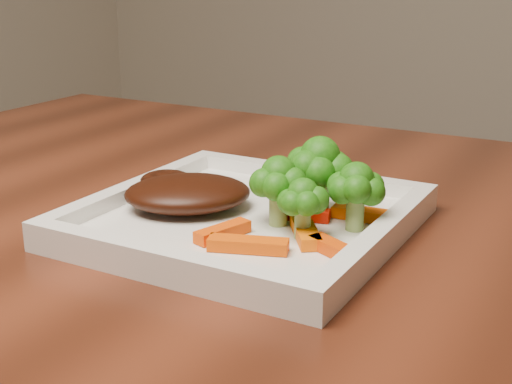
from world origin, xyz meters
The scene contains 12 objects.
plate centered at (-0.24, 0.06, 0.76)m, with size 0.27×0.27×0.01m, color white.
steak centered at (-0.29, 0.05, 0.78)m, with size 0.12×0.09×0.03m, color #351208.
broccoli_0 centered at (-0.18, 0.10, 0.80)m, with size 0.07×0.07×0.07m, color #1D7313, non-canonical shape.
broccoli_1 centered at (-0.14, 0.07, 0.79)m, with size 0.06×0.06×0.06m, color #206F12, non-canonical shape.
broccoli_2 centered at (-0.17, 0.04, 0.79)m, with size 0.05×0.05×0.06m, color #1E6911, non-canonical shape.
broccoli_3 centered at (-0.20, 0.05, 0.79)m, with size 0.06×0.06×0.06m, color #357814, non-canonical shape.
carrot_0 centered at (-0.19, -0.01, 0.77)m, with size 0.06×0.02×0.01m, color #E64C03.
carrot_1 centered at (-0.13, 0.01, 0.77)m, with size 0.05×0.01×0.01m, color #D83E03.
carrot_2 centered at (-0.23, 0.00, 0.77)m, with size 0.05×0.01×0.01m, color #E94503.
carrot_3 centered at (-0.14, 0.10, 0.77)m, with size 0.06×0.02×0.01m, color #F15603.
carrot_5 centered at (-0.17, 0.04, 0.77)m, with size 0.06×0.02×0.01m, color #F26303.
carrot_6 centered at (-0.19, 0.07, 0.77)m, with size 0.05×0.01×0.01m, color red.
Camera 1 is at (0.06, -0.46, 0.98)m, focal length 50.00 mm.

